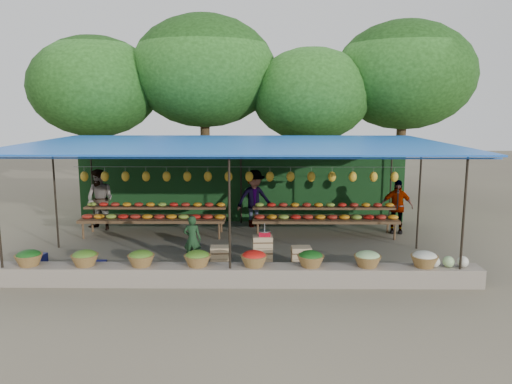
{
  "coord_description": "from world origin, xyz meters",
  "views": [
    {
      "loc": [
        0.65,
        -12.91,
        3.74
      ],
      "look_at": [
        0.51,
        0.2,
        1.49
      ],
      "focal_mm": 35.0,
      "sensor_mm": 36.0,
      "label": 1
    }
  ],
  "objects_px": {
    "weighing_scale": "(265,233)",
    "blue_crate_front": "(96,267)",
    "crate_counter": "(262,255)",
    "blue_crate_back": "(36,259)",
    "vendor_seated": "(192,239)"
  },
  "relations": [
    {
      "from": "weighing_scale",
      "to": "blue_crate_back",
      "type": "xyz_separation_m",
      "value": [
        -5.48,
        0.18,
        -0.71
      ]
    },
    {
      "from": "vendor_seated",
      "to": "blue_crate_front",
      "type": "height_order",
      "value": "vendor_seated"
    },
    {
      "from": "crate_counter",
      "to": "blue_crate_back",
      "type": "height_order",
      "value": "crate_counter"
    },
    {
      "from": "vendor_seated",
      "to": "crate_counter",
      "type": "bearing_deg",
      "value": 172.55
    },
    {
      "from": "vendor_seated",
      "to": "weighing_scale",
      "type": "bearing_deg",
      "value": 173.01
    },
    {
      "from": "blue_crate_front",
      "to": "blue_crate_back",
      "type": "relative_size",
      "value": 1.01
    },
    {
      "from": "weighing_scale",
      "to": "blue_crate_front",
      "type": "height_order",
      "value": "weighing_scale"
    },
    {
      "from": "crate_counter",
      "to": "blue_crate_front",
      "type": "distance_m",
      "value": 3.8
    },
    {
      "from": "crate_counter",
      "to": "weighing_scale",
      "type": "bearing_deg",
      "value": -0.0
    },
    {
      "from": "crate_counter",
      "to": "weighing_scale",
      "type": "height_order",
      "value": "weighing_scale"
    },
    {
      "from": "weighing_scale",
      "to": "vendor_seated",
      "type": "xyz_separation_m",
      "value": [
        -1.74,
        0.34,
        -0.25
      ]
    },
    {
      "from": "weighing_scale",
      "to": "blue_crate_front",
      "type": "xyz_separation_m",
      "value": [
        -3.84,
        -0.43,
        -0.71
      ]
    },
    {
      "from": "blue_crate_back",
      "to": "vendor_seated",
      "type": "bearing_deg",
      "value": 12.36
    },
    {
      "from": "weighing_scale",
      "to": "vendor_seated",
      "type": "bearing_deg",
      "value": 168.84
    },
    {
      "from": "vendor_seated",
      "to": "blue_crate_back",
      "type": "height_order",
      "value": "vendor_seated"
    }
  ]
}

